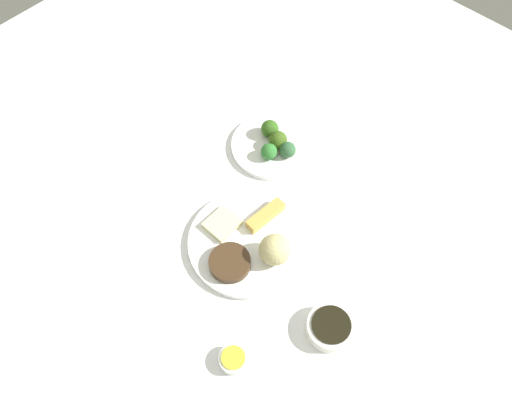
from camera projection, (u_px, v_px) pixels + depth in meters
tabletop at (249, 252)px, 1.18m from camera, size 2.20×2.20×0.02m
main_plate at (248, 242)px, 1.18m from camera, size 0.28×0.28×0.02m
rice_scoop at (275, 250)px, 1.12m from camera, size 0.07×0.07×0.07m
spring_roll at (266, 215)px, 1.19m from camera, size 0.04×0.10×0.02m
crab_rangoon_wonton at (223, 223)px, 1.18m from camera, size 0.07×0.07×0.01m
stir_fry_heap at (229, 262)px, 1.13m from camera, size 0.09×0.09×0.02m
broccoli_plate at (272, 146)px, 1.32m from camera, size 0.21×0.21×0.01m
broccoli_floret_0 at (278, 140)px, 1.29m from camera, size 0.05×0.05×0.05m
broccoli_floret_1 at (288, 150)px, 1.28m from camera, size 0.04×0.04×0.04m
broccoli_floret_2 at (269, 151)px, 1.28m from camera, size 0.04×0.04×0.04m
broccoli_floret_3 at (270, 129)px, 1.31m from camera, size 0.05×0.05×0.05m
soy_sauce_bowl at (330, 327)px, 1.06m from camera, size 0.10×0.10×0.03m
soy_sauce_bowl_liquid at (331, 325)px, 1.05m from camera, size 0.08×0.08×0.00m
sauce_ramekin_hot_mustard at (234, 359)px, 1.03m from camera, size 0.06×0.06×0.02m
sauce_ramekin_hot_mustard_liquid at (233, 358)px, 1.02m from camera, size 0.05×0.05×0.00m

